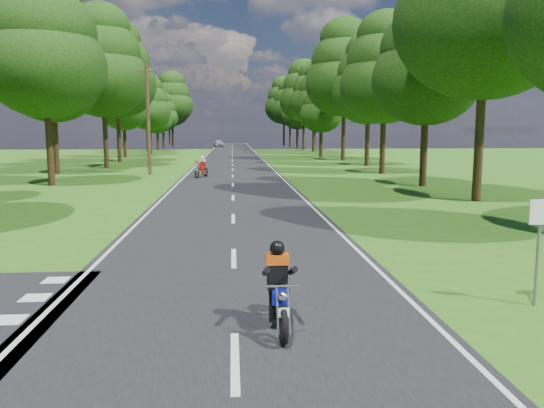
{
  "coord_description": "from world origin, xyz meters",
  "views": [
    {
      "loc": [
        -0.01,
        -11.0,
        3.2
      ],
      "look_at": [
        1.11,
        4.0,
        1.1
      ],
      "focal_mm": 35.0,
      "sensor_mm": 36.0,
      "label": 1
    }
  ],
  "objects": [
    {
      "name": "road_markings",
      "position": [
        -0.14,
        48.13,
        0.02
      ],
      "size": [
        7.4,
        140.0,
        0.01
      ],
      "color": "silver",
      "rests_on": "main_road"
    },
    {
      "name": "treeline",
      "position": [
        1.43,
        60.06,
        8.25
      ],
      "size": [
        40.0,
        115.35,
        14.78
      ],
      "color": "black",
      "rests_on": "ground"
    },
    {
      "name": "main_road",
      "position": [
        0.0,
        50.0,
        0.01
      ],
      "size": [
        7.0,
        140.0,
        0.02
      ],
      "primitive_type": "cube",
      "color": "black",
      "rests_on": "ground"
    },
    {
      "name": "telegraph_pole",
      "position": [
        -6.0,
        28.0,
        4.07
      ],
      "size": [
        1.2,
        0.26,
        8.0
      ],
      "color": "#382616",
      "rests_on": "ground"
    },
    {
      "name": "road_sign",
      "position": [
        5.5,
        -2.01,
        1.34
      ],
      "size": [
        0.45,
        0.07,
        2.0
      ],
      "color": "slate",
      "rests_on": "ground"
    },
    {
      "name": "ground",
      "position": [
        0.0,
        0.0,
        0.0
      ],
      "size": [
        160.0,
        160.0,
        0.0
      ],
      "primitive_type": "plane",
      "color": "#2D6316",
      "rests_on": "ground"
    },
    {
      "name": "rider_near_blue",
      "position": [
        0.71,
        -2.76,
        0.72
      ],
      "size": [
        0.59,
        1.69,
        1.4
      ],
      "primitive_type": null,
      "rotation": [
        0.0,
        0.0,
        0.02
      ],
      "color": "#0D1391",
      "rests_on": "main_road"
    },
    {
      "name": "rider_far_red",
      "position": [
        -2.12,
        25.14,
        0.75
      ],
      "size": [
        1.17,
        1.84,
        1.45
      ],
      "primitive_type": null,
      "rotation": [
        0.0,
        0.0,
        -0.37
      ],
      "color": "#B6120E",
      "rests_on": "main_road"
    },
    {
      "name": "distant_car",
      "position": [
        -2.6,
        90.02,
        0.74
      ],
      "size": [
        2.14,
        4.4,
        1.45
      ],
      "primitive_type": "imported",
      "rotation": [
        0.0,
        0.0,
        0.1
      ],
      "color": "#AFB3B7",
      "rests_on": "main_road"
    }
  ]
}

